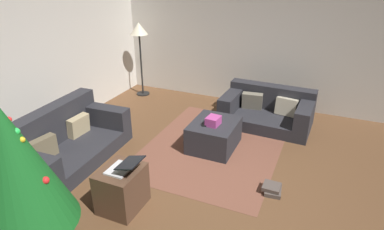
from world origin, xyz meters
TOP-DOWN VIEW (x-y plane):
  - ground_plane at (0.00, 0.00)m, footprint 6.40×6.40m
  - rear_partition at (0.00, 3.14)m, footprint 6.40×0.12m
  - corner_partition at (3.14, 0.00)m, footprint 0.12×6.40m
  - couch_left at (-0.12, 2.26)m, footprint 1.84×0.99m
  - couch_right at (2.24, -0.19)m, footprint 0.97×1.56m
  - ottoman at (1.06, 0.40)m, footprint 0.81×0.67m
  - gift_box at (0.98, 0.39)m, footprint 0.24×0.20m
  - tv_remote at (0.90, 0.45)m, footprint 0.09×0.17m
  - christmas_tree at (-1.51, 1.47)m, footprint 1.05×1.05m
  - side_table at (-0.68, 0.90)m, footprint 0.52×0.44m
  - laptop at (-0.68, 0.84)m, footprint 0.30×0.38m
  - book_stack at (0.29, -0.67)m, footprint 0.27×0.24m
  - corner_lamp at (2.60, 2.62)m, footprint 0.36×0.36m
  - area_rug at (1.06, 0.40)m, footprint 2.60×2.00m

SIDE VIEW (x-z plane):
  - ground_plane at x=0.00m, z-range 0.00..0.00m
  - area_rug at x=1.06m, z-range 0.00..0.01m
  - book_stack at x=0.29m, z-range 0.00..0.10m
  - ottoman at x=1.06m, z-range 0.00..0.42m
  - couch_right at x=2.24m, z-range -0.06..0.57m
  - side_table at x=-0.68m, z-range 0.00..0.52m
  - couch_left at x=-0.12m, z-range -0.10..0.67m
  - tv_remote at x=0.90m, z-range 0.42..0.45m
  - gift_box at x=0.98m, z-range 0.42..0.55m
  - laptop at x=-0.68m, z-range 0.49..0.66m
  - christmas_tree at x=-1.51m, z-range 0.08..1.75m
  - rear_partition at x=0.00m, z-range 0.00..2.60m
  - corner_partition at x=3.14m, z-range 0.00..2.60m
  - corner_lamp at x=2.60m, z-range 0.54..2.08m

